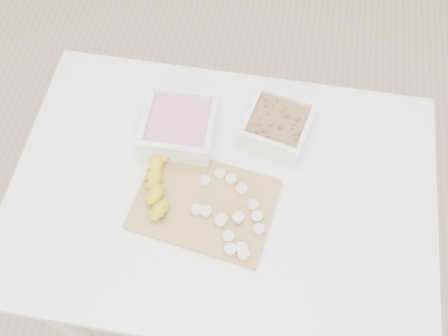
% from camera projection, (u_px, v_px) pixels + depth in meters
% --- Properties ---
extents(ground, '(3.50, 3.50, 0.00)m').
position_uv_depth(ground, '(223.00, 277.00, 1.84)').
color(ground, '#C6AD89').
rests_on(ground, ground).
extents(table, '(1.00, 0.70, 0.75)m').
position_uv_depth(table, '(222.00, 207.00, 1.26)').
color(table, white).
rests_on(table, ground).
extents(bowl_yogurt, '(0.17, 0.17, 0.08)m').
position_uv_depth(bowl_yogurt, '(180.00, 127.00, 1.21)').
color(bowl_yogurt, white).
rests_on(bowl_yogurt, table).
extents(bowl_granola, '(0.18, 0.18, 0.07)m').
position_uv_depth(bowl_granola, '(277.00, 126.00, 1.21)').
color(bowl_granola, white).
rests_on(bowl_granola, table).
extents(cutting_board, '(0.34, 0.27, 0.01)m').
position_uv_depth(cutting_board, '(205.00, 204.00, 1.15)').
color(cutting_board, tan).
rests_on(cutting_board, table).
extents(banana, '(0.06, 0.20, 0.03)m').
position_uv_depth(banana, '(159.00, 181.00, 1.15)').
color(banana, gold).
rests_on(banana, cutting_board).
extents(banana_slices, '(0.17, 0.21, 0.02)m').
position_uv_depth(banana_slices, '(231.00, 214.00, 1.12)').
color(banana_slices, beige).
rests_on(banana_slices, cutting_board).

